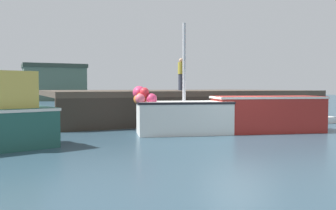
% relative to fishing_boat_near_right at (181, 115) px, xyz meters
% --- Properties ---
extents(ground, '(120.00, 160.00, 0.10)m').
position_rel_fishing_boat_near_right_xyz_m(ground, '(1.83, -0.93, -0.75)').
color(ground, '#2D4756').
extents(pier, '(13.99, 8.83, 1.55)m').
position_rel_fishing_boat_near_right_xyz_m(pier, '(2.83, 6.21, 0.61)').
color(pier, '#473D33').
rests_on(pier, ground).
extents(fishing_boat_near_right, '(3.72, 2.31, 4.05)m').
position_rel_fishing_boat_near_right_xyz_m(fishing_boat_near_right, '(0.00, 0.00, 0.00)').
color(fishing_boat_near_right, silver).
rests_on(fishing_boat_near_right, ground).
extents(fishing_boat_mid, '(4.48, 2.68, 1.38)m').
position_rel_fishing_boat_near_right_xyz_m(fishing_boat_mid, '(3.33, -0.73, 0.03)').
color(fishing_boat_mid, maroon).
rests_on(fishing_boat_mid, ground).
extents(rowboat, '(1.69, 0.95, 0.34)m').
position_rel_fishing_boat_near_right_xyz_m(rowboat, '(7.77, 0.75, -0.54)').
color(rowboat, white).
rests_on(rowboat, ground).
extents(dockworker, '(0.34, 0.34, 1.73)m').
position_rel_fishing_boat_near_right_xyz_m(dockworker, '(2.77, 5.62, 1.72)').
color(dockworker, '#2D3342').
rests_on(dockworker, pier).
extents(warehouse, '(7.84, 5.05, 4.71)m').
position_rel_fishing_boat_near_right_xyz_m(warehouse, '(0.09, 37.40, 1.67)').
color(warehouse, '#4C6656').
rests_on(warehouse, ground).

